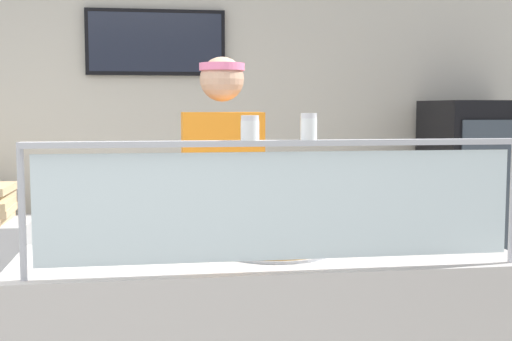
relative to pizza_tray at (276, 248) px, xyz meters
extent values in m
cube|color=beige|center=(-0.04, 2.25, 0.38)|extent=(6.34, 0.08, 2.70)
cube|color=black|center=(-0.44, 2.19, 1.00)|extent=(0.95, 0.04, 0.45)
cube|color=#1E2333|center=(-0.44, 2.17, 1.00)|extent=(0.90, 0.01, 0.40)
cylinder|color=#B2B5BC|center=(-0.91, -0.30, 0.21)|extent=(0.02, 0.02, 0.46)
cube|color=silver|center=(-0.04, -0.30, 0.21)|extent=(1.68, 0.01, 0.38)
cube|color=#B2B5BC|center=(-0.04, -0.30, 0.43)|extent=(1.74, 0.06, 0.02)
cylinder|color=#9EA0A8|center=(0.00, 0.00, -0.01)|extent=(0.43, 0.43, 0.01)
cylinder|color=tan|center=(0.00, 0.00, 0.00)|extent=(0.41, 0.41, 0.02)
cylinder|color=#D65B2D|center=(0.00, 0.00, 0.02)|extent=(0.35, 0.35, 0.01)
cube|color=#ADAFB7|center=(-0.02, -0.02, 0.02)|extent=(0.10, 0.29, 0.01)
cylinder|color=white|center=(-0.15, -0.30, 0.48)|extent=(0.06, 0.06, 0.07)
cylinder|color=white|center=(-0.15, -0.30, 0.47)|extent=(0.05, 0.05, 0.04)
cylinder|color=silver|center=(-0.15, -0.30, 0.52)|extent=(0.06, 0.06, 0.02)
cylinder|color=white|center=(0.06, -0.30, 0.48)|extent=(0.06, 0.06, 0.08)
cylinder|color=red|center=(0.06, -0.30, 0.47)|extent=(0.05, 0.05, 0.05)
cylinder|color=silver|center=(0.06, -0.30, 0.53)|extent=(0.06, 0.06, 0.02)
cylinder|color=#23232D|center=(-0.26, 0.61, -0.49)|extent=(0.13, 0.13, 0.95)
cylinder|color=#23232D|center=(-0.04, 0.61, -0.49)|extent=(0.13, 0.13, 0.95)
cube|color=orange|center=(-0.15, 0.61, 0.26)|extent=(0.38, 0.21, 0.55)
sphere|color=tan|center=(-0.15, 0.61, 0.69)|extent=(0.21, 0.21, 0.21)
cylinder|color=pink|center=(-0.15, 0.61, 0.75)|extent=(0.21, 0.21, 0.04)
cylinder|color=tan|center=(0.03, 0.39, 0.16)|extent=(0.08, 0.34, 0.08)
cube|color=black|center=(1.76, 1.81, -0.18)|extent=(0.67, 0.64, 1.57)
cube|color=#38424C|center=(1.76, 1.48, -0.15)|extent=(0.57, 0.02, 1.25)
cylinder|color=red|center=(1.58, 1.59, -0.10)|extent=(0.06, 0.06, 0.20)
cylinder|color=blue|center=(1.70, 1.59, -0.10)|extent=(0.06, 0.06, 0.20)
cylinder|color=red|center=(1.83, 1.59, -0.10)|extent=(0.06, 0.06, 0.20)
camera|label=1|loc=(-0.49, -2.62, 0.56)|focal=47.97mm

